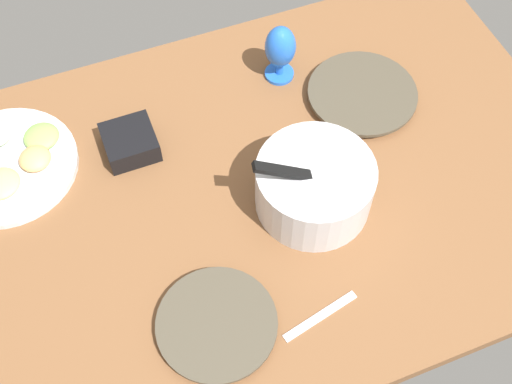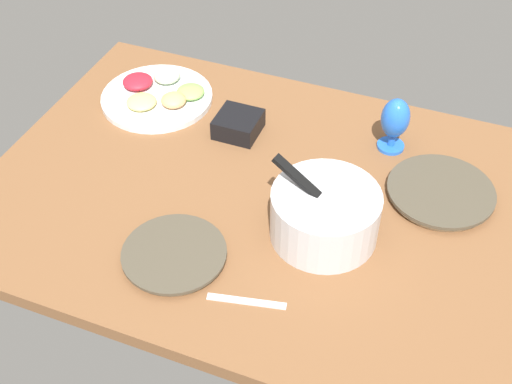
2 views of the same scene
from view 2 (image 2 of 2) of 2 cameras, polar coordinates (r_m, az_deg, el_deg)
The scene contains 8 objects.
ground_plane at distance 176.97cm, azimuth 2.76°, elevation -1.10°, with size 160.00×104.00×4.00cm, color brown.
dinner_plate_left at distance 181.68cm, azimuth 15.26°, elevation -0.05°, with size 27.81×27.81×2.61cm.
dinner_plate_right at distance 161.87cm, azimuth -6.88°, elevation -5.27°, with size 25.01×25.01×2.30cm.
mixing_bowl at distance 162.65cm, azimuth 5.81°, elevation -1.80°, with size 27.37×26.30×19.59cm.
fruit_platter at distance 210.36cm, azimuth -8.22°, elevation 8.13°, with size 33.79×33.79×5.58cm.
hurricane_glass_blue at distance 189.09cm, azimuth 11.61°, elevation 5.91°, with size 7.88×7.88×16.17cm.
square_bowl_black at distance 194.55cm, azimuth -1.51°, elevation 5.80°, with size 12.13×12.13×5.71cm.
fork_by_right_plate at distance 153.29cm, azimuth -0.81°, elevation -9.14°, with size 18.00×1.80×0.60cm, color silver.
Camera 2 is at (-37.87, 120.30, 122.14)cm, focal length 47.58 mm.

